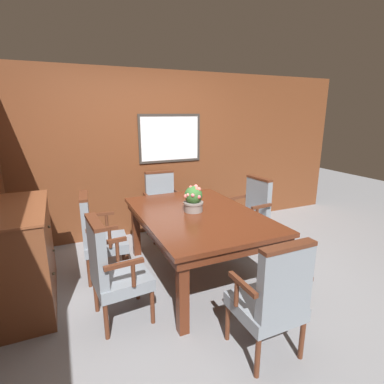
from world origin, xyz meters
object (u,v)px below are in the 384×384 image
object	(u,v)px
chair_right_far	(251,211)
potted_plant	(193,199)
chair_head_far	(162,203)
chair_head_near	(273,297)
chair_left_far	(98,234)
dining_table	(197,220)
sideboard_cabinet	(23,256)
chair_left_near	(112,268)

from	to	relation	value
chair_right_far	potted_plant	size ratio (longest dim) A/B	3.30
chair_head_far	chair_right_far	bearing A→B (deg)	-39.33
chair_head_near	chair_left_far	world-z (taller)	same
chair_right_far	chair_left_far	size ratio (longest dim) A/B	1.00
dining_table	chair_right_far	size ratio (longest dim) A/B	1.84
chair_right_far	sideboard_cabinet	distance (m)	2.78
dining_table	potted_plant	xyz separation A→B (m)	(-0.02, 0.06, 0.23)
chair_left_far	chair_head_near	bearing A→B (deg)	-144.66
potted_plant	chair_right_far	bearing A→B (deg)	18.29
dining_table	chair_head_far	xyz separation A→B (m)	(0.01, 1.29, -0.16)
chair_right_far	chair_left_near	bearing A→B (deg)	-73.94
dining_table	potted_plant	world-z (taller)	potted_plant
dining_table	chair_left_far	size ratio (longest dim) A/B	1.84
sideboard_cabinet	dining_table	bearing A→B (deg)	-7.20
chair_head_near	chair_left_near	world-z (taller)	same
chair_left_far	sideboard_cabinet	world-z (taller)	sideboard_cabinet
chair_left_near	potted_plant	bearing A→B (deg)	-69.41
chair_head_near	potted_plant	size ratio (longest dim) A/B	3.30
chair_head_far	chair_left_far	bearing A→B (deg)	-138.87
chair_right_far	chair_left_far	world-z (taller)	same
chair_head_far	potted_plant	distance (m)	1.29
chair_left_far	potted_plant	xyz separation A→B (m)	(1.01, -0.39, 0.39)
chair_right_far	chair_head_far	size ratio (longest dim) A/B	1.00
dining_table	chair_head_near	world-z (taller)	chair_head_near
chair_left_far	sideboard_cabinet	distance (m)	0.77
chair_left_near	sideboard_cabinet	distance (m)	0.98
dining_table	chair_head_near	xyz separation A→B (m)	(0.00, -1.32, -0.16)
chair_left_near	sideboard_cabinet	xyz separation A→B (m)	(-0.75, 0.63, -0.02)
dining_table	chair_head_near	size ratio (longest dim) A/B	1.84
chair_head_far	sideboard_cabinet	bearing A→B (deg)	-146.79
sideboard_cabinet	chair_right_far	bearing A→B (deg)	3.73
chair_left_far	chair_head_far	bearing A→B (deg)	-46.04
chair_right_far	chair_left_near	distance (m)	2.18
dining_table	chair_left_far	world-z (taller)	chair_left_far
chair_right_far	dining_table	bearing A→B (deg)	-73.94
chair_head_near	dining_table	bearing A→B (deg)	-90.39
sideboard_cabinet	chair_head_near	bearing A→B (deg)	-41.13
chair_left_near	chair_left_far	size ratio (longest dim) A/B	1.00
chair_left_near	chair_head_near	bearing A→B (deg)	-136.52
chair_left_far	sideboard_cabinet	bearing A→B (deg)	112.11
chair_head_near	sideboard_cabinet	xyz separation A→B (m)	(-1.77, 1.54, -0.02)
chair_right_far	chair_head_far	xyz separation A→B (m)	(-1.00, 0.89, 0.00)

